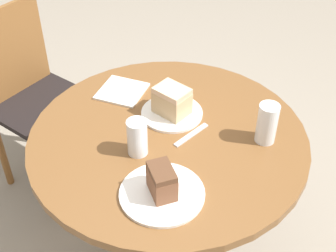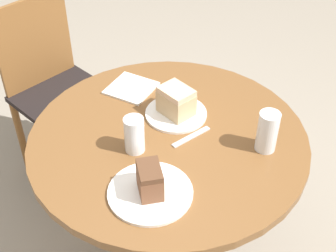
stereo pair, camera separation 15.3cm
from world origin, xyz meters
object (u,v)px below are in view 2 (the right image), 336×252
object	(u,v)px
glass_water	(267,133)
cake_slice_near	(176,101)
chair	(57,89)
glass_lemonade	(134,137)
plate_far	(150,192)
plate_near	(176,114)
cake_slice_far	(150,180)

from	to	relation	value
glass_water	cake_slice_near	bearing A→B (deg)	103.45
cake_slice_near	glass_water	xyz separation A→B (m)	(0.08, -0.32, 0.00)
chair	glass_lemonade	distance (m)	0.92
plate_far	cake_slice_near	bearing A→B (deg)	33.01
plate_near	plate_far	bearing A→B (deg)	-146.99
plate_far	glass_water	size ratio (longest dim) A/B	1.79
plate_near	plate_far	size ratio (longest dim) A/B	0.87
chair	cake_slice_far	distance (m)	1.10
chair	plate_near	bearing A→B (deg)	-90.72
cake_slice_near	chair	bearing A→B (deg)	90.45
chair	cake_slice_near	size ratio (longest dim) A/B	7.59
cake_slice_near	glass_lemonade	bearing A→B (deg)	-171.38
plate_near	cake_slice_far	distance (m)	0.38
plate_far	cake_slice_near	world-z (taller)	cake_slice_near
plate_near	cake_slice_near	xyz separation A→B (m)	(0.00, -0.00, 0.05)
plate_far	cake_slice_far	size ratio (longest dim) A/B	2.16
plate_far	glass_water	distance (m)	0.42
cake_slice_far	glass_lemonade	xyz separation A→B (m)	(0.10, 0.17, -0.00)
plate_near	plate_far	distance (m)	0.38
cake_slice_near	glass_water	distance (m)	0.33
chair	cake_slice_far	size ratio (longest dim) A/B	7.82
chair	cake_slice_near	xyz separation A→B (m)	(0.01, -0.80, 0.34)
cake_slice_near	cake_slice_far	world-z (taller)	cake_slice_near
plate_far	glass_lemonade	size ratio (longest dim) A/B	2.01
cake_slice_near	plate_near	bearing A→B (deg)	153.43
plate_near	plate_far	xyz separation A→B (m)	(-0.32, -0.21, 0.00)
plate_far	cake_slice_far	xyz separation A→B (m)	(0.00, 0.00, 0.05)
chair	glass_water	xyz separation A→B (m)	(0.08, -1.12, 0.35)
plate_near	glass_water	xyz separation A→B (m)	(0.08, -0.32, 0.06)
plate_far	glass_lemonade	distance (m)	0.20
plate_far	glass_lemonade	world-z (taller)	glass_lemonade
cake_slice_near	cake_slice_far	bearing A→B (deg)	-146.99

